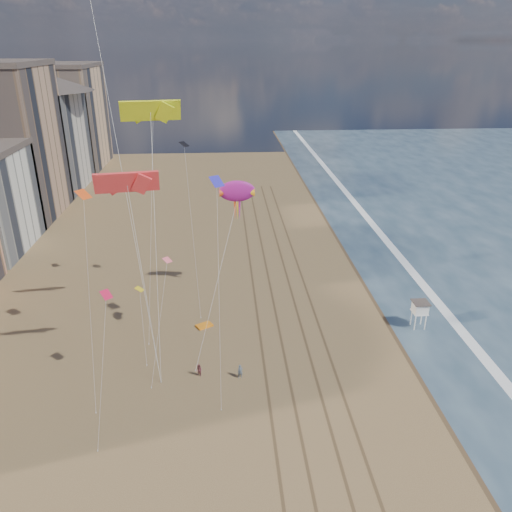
{
  "coord_description": "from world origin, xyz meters",
  "views": [
    {
      "loc": [
        -5.06,
        -26.42,
        32.23
      ],
      "look_at": [
        -1.55,
        26.0,
        9.5
      ],
      "focal_mm": 35.0,
      "sensor_mm": 36.0,
      "label": 1
    }
  ],
  "objects_px": {
    "show_kite": "(237,192)",
    "kite_flyer_a": "(240,371)",
    "grounded_kite": "(204,325)",
    "kite_flyer_b": "(199,370)",
    "lifeguard_stand": "(420,308)"
  },
  "relations": [
    {
      "from": "kite_flyer_b",
      "to": "show_kite",
      "type": "bearing_deg",
      "value": 115.23
    },
    {
      "from": "lifeguard_stand",
      "to": "grounded_kite",
      "type": "relative_size",
      "value": 1.81
    },
    {
      "from": "lifeguard_stand",
      "to": "show_kite",
      "type": "distance_m",
      "value": 26.65
    },
    {
      "from": "grounded_kite",
      "to": "kite_flyer_b",
      "type": "xyz_separation_m",
      "value": [
        -0.23,
        -9.91,
        0.62
      ]
    },
    {
      "from": "grounded_kite",
      "to": "show_kite",
      "type": "height_order",
      "value": "show_kite"
    },
    {
      "from": "lifeguard_stand",
      "to": "show_kite",
      "type": "bearing_deg",
      "value": 154.95
    },
    {
      "from": "lifeguard_stand",
      "to": "kite_flyer_b",
      "type": "relative_size",
      "value": 2.39
    },
    {
      "from": "lifeguard_stand",
      "to": "kite_flyer_b",
      "type": "distance_m",
      "value": 27.54
    },
    {
      "from": "lifeguard_stand",
      "to": "kite_flyer_a",
      "type": "relative_size",
      "value": 2.26
    },
    {
      "from": "lifeguard_stand",
      "to": "kite_flyer_b",
      "type": "height_order",
      "value": "lifeguard_stand"
    },
    {
      "from": "show_kite",
      "to": "lifeguard_stand",
      "type": "bearing_deg",
      "value": -25.05
    },
    {
      "from": "kite_flyer_a",
      "to": "kite_flyer_b",
      "type": "height_order",
      "value": "kite_flyer_a"
    },
    {
      "from": "grounded_kite",
      "to": "kite_flyer_b",
      "type": "height_order",
      "value": "kite_flyer_b"
    },
    {
      "from": "show_kite",
      "to": "kite_flyer_a",
      "type": "height_order",
      "value": "show_kite"
    },
    {
      "from": "grounded_kite",
      "to": "kite_flyer_b",
      "type": "relative_size",
      "value": 1.32
    }
  ]
}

